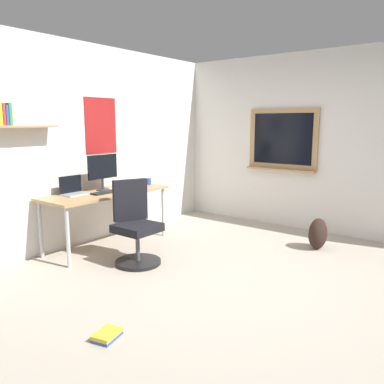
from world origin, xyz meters
TOP-DOWN VIEW (x-y plane):
  - ground_plane at (0.00, 0.00)m, footprint 5.20×5.20m
  - wall_back at (-0.00, 2.45)m, footprint 5.00×0.30m
  - wall_right at (2.45, 0.03)m, footprint 0.22×5.00m
  - desk at (0.04, 2.04)m, footprint 1.69×0.65m
  - office_chair at (-0.17, 1.31)m, footprint 0.54×0.55m
  - laptop at (-0.34, 2.20)m, footprint 0.31×0.21m
  - monitor_primary at (0.09, 2.15)m, footprint 0.46×0.17m
  - keyboard at (-0.04, 1.96)m, footprint 0.37×0.13m
  - computer_mouse at (0.24, 1.96)m, footprint 0.10×0.06m
  - coffee_mug at (0.79, 2.01)m, footprint 0.08×0.08m
  - backpack at (1.59, -0.17)m, footprint 0.32×0.22m
  - book_stack_on_floor at (-1.45, 0.32)m, footprint 0.24×0.20m

SIDE VIEW (x-z plane):
  - ground_plane at x=0.00m, z-range 0.00..0.00m
  - book_stack_on_floor at x=-1.45m, z-range 0.00..0.06m
  - backpack at x=1.59m, z-range 0.00..0.40m
  - office_chair at x=-0.17m, z-range -0.07..0.88m
  - desk at x=0.04m, z-range 0.30..1.02m
  - keyboard at x=-0.04m, z-range 0.72..0.74m
  - computer_mouse at x=0.24m, z-range 0.72..0.76m
  - coffee_mug at x=0.79m, z-range 0.72..0.81m
  - laptop at x=-0.34m, z-range 0.66..0.89m
  - monitor_primary at x=0.09m, z-range 0.76..1.22m
  - wall_right at x=2.45m, z-range 0.00..2.60m
  - wall_back at x=0.00m, z-range 0.00..2.60m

